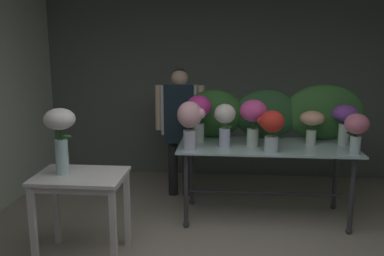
{
  "coord_description": "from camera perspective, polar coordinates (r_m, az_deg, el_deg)",
  "views": [
    {
      "loc": [
        0.05,
        -2.5,
        1.92
      ],
      "look_at": [
        -0.3,
        1.44,
        1.09
      ],
      "focal_mm": 38.86,
      "sensor_mm": 36.0,
      "label": 1
    }
  ],
  "objects": [
    {
      "name": "ground_plane",
      "position": [
        4.63,
        4.12,
        -12.67
      ],
      "size": [
        7.54,
        7.54,
        0.0
      ],
      "primitive_type": "plane",
      "color": "#9E9384"
    },
    {
      "name": "wall_back",
      "position": [
        5.95,
        4.62,
        6.91
      ],
      "size": [
        5.19,
        0.12,
        2.82
      ],
      "primitive_type": "cube",
      "color": "slate",
      "rests_on": "ground"
    },
    {
      "name": "display_table_glass",
      "position": [
        4.55,
        10.09,
        -3.91
      ],
      "size": [
        1.86,
        0.85,
        0.84
      ],
      "color": "silver",
      "rests_on": "ground"
    },
    {
      "name": "side_table_white",
      "position": [
        3.8,
        -15.0,
        -7.72
      ],
      "size": [
        0.77,
        0.56,
        0.78
      ],
      "color": "white",
      "rests_on": "ground"
    },
    {
      "name": "florist",
      "position": [
        5.09,
        -1.68,
        1.24
      ],
      "size": [
        0.6,
        0.24,
        1.59
      ],
      "color": "#232328",
      "rests_on": "ground"
    },
    {
      "name": "foliage_backdrop",
      "position": [
        4.76,
        11.09,
        2.0
      ],
      "size": [
        2.0,
        0.31,
        0.62
      ],
      "color": "#2D6028",
      "rests_on": "display_table_glass"
    },
    {
      "name": "vase_ivory_ranunculus",
      "position": [
        4.31,
        4.53,
        1.09
      ],
      "size": [
        0.22,
        0.22,
        0.45
      ],
      "color": "silver",
      "rests_on": "display_table_glass"
    },
    {
      "name": "vase_magenta_stock",
      "position": [
        4.48,
        0.97,
        2.32
      ],
      "size": [
        0.27,
        0.27,
        0.52
      ],
      "color": "silver",
      "rests_on": "display_table_glass"
    },
    {
      "name": "vase_peach_freesia",
      "position": [
        4.57,
        16.13,
        0.74
      ],
      "size": [
        0.25,
        0.25,
        0.37
      ],
      "color": "silver",
      "rests_on": "display_table_glass"
    },
    {
      "name": "vase_blush_hydrangea",
      "position": [
        4.18,
        -0.27,
        1.1
      ],
      "size": [
        0.29,
        0.25,
        0.5
      ],
      "color": "silver",
      "rests_on": "display_table_glass"
    },
    {
      "name": "vase_fuchsia_carnations",
      "position": [
        4.36,
        8.41,
        1.68
      ],
      "size": [
        0.3,
        0.28,
        0.49
      ],
      "color": "silver",
      "rests_on": "display_table_glass"
    },
    {
      "name": "vase_rosy_dahlias",
      "position": [
        4.34,
        21.64,
        -0.05
      ],
      "size": [
        0.23,
        0.23,
        0.4
      ],
      "color": "silver",
      "rests_on": "display_table_glass"
    },
    {
      "name": "vase_violet_anemones",
      "position": [
        4.66,
        20.2,
        1.23
      ],
      "size": [
        0.26,
        0.26,
        0.43
      ],
      "color": "silver",
      "rests_on": "display_table_glass"
    },
    {
      "name": "vase_scarlet_snapdragons",
      "position": [
        4.18,
        10.86,
        0.13
      ],
      "size": [
        0.27,
        0.24,
        0.42
      ],
      "color": "silver",
      "rests_on": "display_table_glass"
    },
    {
      "name": "vase_white_roses_tall",
      "position": [
        3.72,
        -17.66,
        -0.37
      ],
      "size": [
        0.27,
        0.27,
        0.58
      ],
      "color": "silver",
      "rests_on": "side_table_white"
    }
  ]
}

